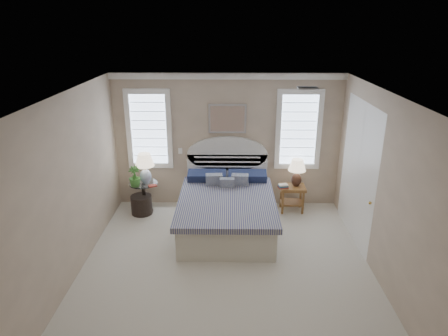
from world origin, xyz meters
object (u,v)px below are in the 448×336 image
(nightstand_right, at_px, (292,193))
(lamp_right, at_px, (297,170))
(bed, at_px, (227,208))
(side_table_left, at_px, (144,194))
(lamp_left, at_px, (145,165))
(floor_pot, at_px, (142,205))

(nightstand_right, xyz_separation_m, lamp_right, (0.07, 0.04, 0.48))
(bed, bearing_deg, side_table_left, 160.26)
(nightstand_right, bearing_deg, lamp_left, -178.12)
(side_table_left, xyz_separation_m, floor_pot, (-0.05, -0.07, -0.20))
(nightstand_right, height_order, floor_pot, nightstand_right)
(bed, distance_m, lamp_left, 1.81)
(bed, relative_size, side_table_left, 3.61)
(bed, bearing_deg, lamp_left, 159.42)
(floor_pot, distance_m, lamp_right, 3.15)
(side_table_left, height_order, lamp_left, lamp_left)
(bed, height_order, lamp_left, bed)
(bed, height_order, floor_pot, bed)
(floor_pot, xyz_separation_m, lamp_right, (3.07, 0.21, 0.68))
(floor_pot, bearing_deg, lamp_right, 3.97)
(bed, xyz_separation_m, side_table_left, (-1.65, 0.59, 0.00))
(bed, height_order, lamp_right, bed)
(side_table_left, bearing_deg, nightstand_right, 1.94)
(side_table_left, distance_m, lamp_left, 0.62)
(floor_pot, bearing_deg, bed, -17.04)
(nightstand_right, bearing_deg, side_table_left, -178.06)
(floor_pot, bearing_deg, nightstand_right, 3.30)
(side_table_left, bearing_deg, lamp_left, 5.09)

